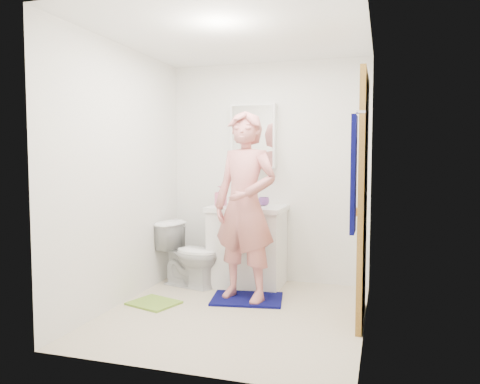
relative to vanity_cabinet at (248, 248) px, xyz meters
name	(u,v)px	position (x,y,z in m)	size (l,w,h in m)	color
floor	(235,314)	(0.15, -0.91, -0.41)	(2.20, 2.40, 0.02)	beige
ceiling	(235,33)	(0.15, -0.91, 2.01)	(2.20, 2.40, 0.02)	white
wall_back	(268,173)	(0.15, 0.30, 0.80)	(2.20, 0.02, 2.40)	white
wall_front	(175,184)	(0.15, -2.12, 0.80)	(2.20, 0.02, 2.40)	white
wall_left	(122,175)	(-0.96, -0.91, 0.80)	(0.02, 2.40, 2.40)	white
wall_right	(368,178)	(1.26, -0.91, 0.80)	(0.02, 2.40, 2.40)	white
vanity_cabinet	(248,248)	(0.00, 0.00, 0.00)	(0.75, 0.55, 0.80)	white
countertop	(248,209)	(0.00, 0.00, 0.43)	(0.79, 0.59, 0.05)	white
sink_basin	(248,207)	(0.00, 0.00, 0.44)	(0.40, 0.40, 0.03)	white
faucet	(252,199)	(0.00, 0.18, 0.51)	(0.03, 0.03, 0.12)	silver
medicine_cabinet	(254,136)	(0.00, 0.22, 1.20)	(0.50, 0.12, 0.70)	white
mirror_panel	(252,136)	(0.00, 0.16, 1.20)	(0.46, 0.01, 0.66)	white
door	(363,199)	(1.22, -0.76, 0.62)	(0.05, 0.80, 2.05)	#A5752D
door_knob	(356,212)	(1.18, -1.08, 0.55)	(0.07, 0.07, 0.07)	gold
towel	(354,174)	(1.18, -1.48, 0.85)	(0.03, 0.24, 0.80)	#08094E
towel_hook	(361,112)	(1.22, -1.48, 1.27)	(0.02, 0.02, 0.06)	silver
toilet	(190,254)	(-0.58, -0.22, -0.06)	(0.38, 0.67, 0.68)	white
bath_mat	(247,299)	(0.15, -0.53, -0.39)	(0.67, 0.48, 0.02)	#08094E
green_rug	(154,303)	(-0.65, -0.90, -0.39)	(0.42, 0.35, 0.02)	#7FAC39
soap_dispenser	(221,196)	(-0.30, -0.01, 0.56)	(0.10, 0.10, 0.21)	#D46386
toothbrush_cup	(264,202)	(0.15, 0.09, 0.50)	(0.12, 0.12, 0.09)	#70408D
man	(245,206)	(0.13, -0.55, 0.51)	(0.65, 0.42, 1.77)	#D47B77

